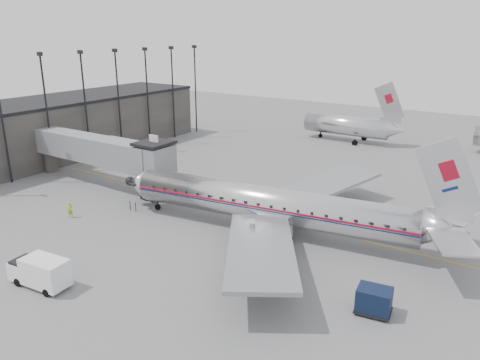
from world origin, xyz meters
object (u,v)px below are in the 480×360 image
Objects in this scene: airliner at (275,206)px; service_van at (40,271)px; baggage_cart_white at (280,233)px; ramp_worker at (70,210)px; baggage_cart_navy at (374,300)px.

airliner is 20.19m from service_van.
service_van reaches higher than baggage_cart_white.
baggage_cart_white is 21.11m from ramp_worker.
airliner reaches higher than ramp_worker.
service_van is 13.17m from ramp_worker.
airliner reaches higher than baggage_cart_navy.
service_van is 19.57m from baggage_cart_white.
airliner is at bearing 120.87° from baggage_cart_white.
baggage_cart_white is at bearing 50.13° from service_van.
ramp_worker is (-20.00, -6.76, -0.05)m from baggage_cart_white.
ramp_worker is (-18.66, -8.23, -1.86)m from airliner.
baggage_cart_navy is (11.82, -7.61, -1.69)m from airliner.
airliner is at bearing 55.64° from service_van.
ramp_worker is (-30.48, -0.62, -0.17)m from baggage_cart_navy.
service_van reaches higher than baggage_cart_navy.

